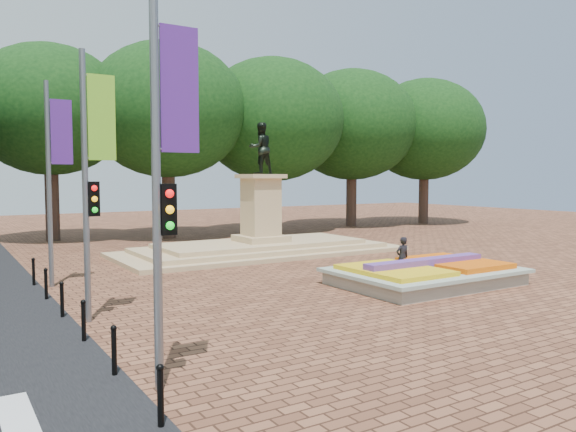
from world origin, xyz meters
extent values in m
plane|color=brown|center=(0.00, 0.00, 0.00)|extent=(90.00, 90.00, 0.00)
cube|color=gray|center=(1.00, -2.00, 0.23)|extent=(6.00, 4.00, 0.45)
cube|color=#B2BEAC|center=(1.00, -2.00, 0.50)|extent=(6.30, 4.30, 0.12)
cube|color=orange|center=(2.45, -2.00, 0.63)|extent=(2.60, 3.40, 0.22)
cube|color=yellow|center=(-0.45, -2.00, 0.62)|extent=(2.60, 3.40, 0.18)
cube|color=#523591|center=(1.00, -2.00, 0.72)|extent=(5.20, 0.55, 0.38)
cube|color=tan|center=(0.00, 8.00, 0.10)|extent=(14.00, 6.00, 0.20)
cube|color=tan|center=(0.00, 8.00, 0.30)|extent=(12.00, 5.00, 0.20)
cube|color=tan|center=(0.00, 8.00, 0.50)|extent=(10.00, 4.00, 0.20)
cube|color=tan|center=(0.00, 8.00, 0.75)|extent=(2.20, 2.20, 0.30)
cube|color=tan|center=(0.00, 8.00, 2.30)|extent=(1.50, 1.50, 2.80)
cube|color=tan|center=(0.00, 8.00, 3.80)|extent=(1.90, 1.90, 0.20)
imported|color=black|center=(0.00, 8.00, 5.15)|extent=(1.22, 0.95, 2.50)
cylinder|color=#3A271F|center=(-8.00, 18.00, 2.00)|extent=(0.80, 0.80, 4.00)
ellipsoid|color=black|center=(-8.00, 18.00, 6.69)|extent=(8.80, 8.80, 7.48)
cylinder|color=#3A271F|center=(-1.00, 18.00, 2.00)|extent=(0.80, 0.80, 4.00)
ellipsoid|color=black|center=(-1.00, 18.00, 6.69)|extent=(8.80, 8.80, 7.48)
cylinder|color=#3A271F|center=(6.00, 18.00, 2.00)|extent=(0.80, 0.80, 4.00)
ellipsoid|color=black|center=(6.00, 18.00, 6.69)|extent=(8.80, 8.80, 7.48)
cylinder|color=#3A271F|center=(13.00, 18.00, 2.00)|extent=(0.80, 0.80, 4.00)
ellipsoid|color=black|center=(13.00, 18.00, 6.69)|extent=(8.80, 8.80, 7.48)
cylinder|color=#3A271F|center=(20.00, 18.00, 2.00)|extent=(0.80, 0.80, 4.00)
ellipsoid|color=black|center=(20.00, 18.00, 6.69)|extent=(8.80, 8.80, 7.48)
cylinder|color=slate|center=(-10.20, -6.50, 3.50)|extent=(0.16, 0.16, 7.00)
cube|color=#52218A|center=(-9.75, -6.50, 5.30)|extent=(0.70, 0.04, 2.20)
cylinder|color=slate|center=(-10.20, -1.00, 3.50)|extent=(0.16, 0.16, 7.00)
cube|color=#7ECF29|center=(-9.75, -1.00, 5.30)|extent=(0.70, 0.04, 2.20)
cylinder|color=slate|center=(-10.20, 4.50, 3.50)|extent=(0.16, 0.16, 7.00)
cube|color=#52218A|center=(-9.75, 4.50, 5.30)|extent=(0.70, 0.04, 2.20)
cube|color=black|center=(-10.00, -6.50, 3.20)|extent=(0.28, 0.18, 0.90)
cube|color=black|center=(-10.00, -1.00, 3.20)|extent=(0.28, 0.18, 0.90)
cylinder|color=black|center=(-10.70, -8.00, 0.45)|extent=(0.10, 0.10, 0.90)
sphere|color=black|center=(-10.70, -8.00, 0.92)|extent=(0.12, 0.12, 0.12)
cylinder|color=black|center=(-10.70, -5.40, 0.45)|extent=(0.10, 0.10, 0.90)
sphere|color=black|center=(-10.70, -5.40, 0.92)|extent=(0.12, 0.12, 0.12)
cylinder|color=black|center=(-10.70, -2.80, 0.45)|extent=(0.10, 0.10, 0.90)
sphere|color=black|center=(-10.70, -2.80, 0.92)|extent=(0.12, 0.12, 0.12)
cylinder|color=black|center=(-10.70, -0.20, 0.45)|extent=(0.10, 0.10, 0.90)
sphere|color=black|center=(-10.70, -0.20, 0.92)|extent=(0.12, 0.12, 0.12)
cylinder|color=black|center=(-10.70, 2.40, 0.45)|extent=(0.10, 0.10, 0.90)
sphere|color=black|center=(-10.70, 2.40, 0.92)|extent=(0.12, 0.12, 0.12)
cylinder|color=black|center=(-10.70, 5.00, 0.45)|extent=(0.10, 0.10, 0.90)
sphere|color=black|center=(-10.70, 5.00, 0.92)|extent=(0.12, 0.12, 0.12)
imported|color=black|center=(1.20, -0.65, 0.77)|extent=(0.58, 0.40, 1.54)
camera|label=1|loc=(-13.43, -15.96, 3.77)|focal=35.00mm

